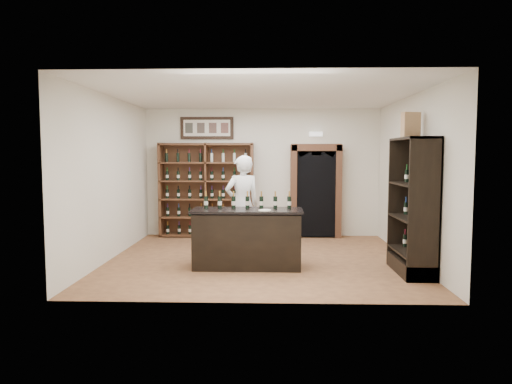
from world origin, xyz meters
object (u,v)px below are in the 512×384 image
wine_shelf (207,190)px  counter_bottle_0 (206,202)px  tasting_counter (247,239)px  wine_crate (411,125)px  side_cabinet (414,227)px  shopkeeper (242,205)px

wine_shelf → counter_bottle_0: (0.38, -2.80, 0.01)m
tasting_counter → wine_crate: 3.32m
wine_shelf → wine_crate: wine_crate is taller
side_cabinet → tasting_counter: bearing=173.7°
wine_crate → tasting_counter: bearing=164.4°
counter_bottle_0 → side_cabinet: side_cabinet is taller
wine_shelf → tasting_counter: 3.19m
tasting_counter → counter_bottle_0: bearing=169.9°
side_cabinet → shopkeeper: 3.19m
side_cabinet → shopkeeper: size_ratio=1.15×
side_cabinet → shopkeeper: side_cabinet is taller
wine_shelf → wine_crate: 5.00m
counter_bottle_0 → shopkeeper: (0.57, 0.94, -0.15)m
wine_crate → wine_shelf: bearing=127.0°
counter_bottle_0 → side_cabinet: size_ratio=0.14×
shopkeeper → tasting_counter: bearing=73.5°
wine_shelf → shopkeeper: wine_shelf is taller
tasting_counter → side_cabinet: (2.72, -0.30, 0.26)m
tasting_counter → side_cabinet: 2.75m
wine_shelf → counter_bottle_0: size_ratio=7.33×
tasting_counter → wine_crate: size_ratio=4.43×
side_cabinet → shopkeeper: (-2.87, 1.37, 0.20)m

